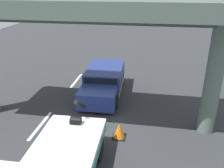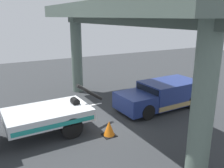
{
  "view_description": "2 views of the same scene",
  "coord_description": "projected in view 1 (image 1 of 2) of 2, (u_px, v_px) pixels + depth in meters",
  "views": [
    {
      "loc": [
        9.51,
        2.86,
        6.69
      ],
      "look_at": [
        -1.86,
        0.92,
        1.72
      ],
      "focal_mm": 38.42,
      "sensor_mm": 36.0,
      "label": 1
    },
    {
      "loc": [
        5.1,
        10.6,
        5.37
      ],
      "look_at": [
        -1.06,
        -0.59,
        1.77
      ],
      "focal_mm": 38.58,
      "sensor_mm": 36.0,
      "label": 2
    }
  ],
  "objects": [
    {
      "name": "overpass_structure",
      "position": [
        88.0,
        18.0,
        10.51
      ],
      "size": [
        3.6,
        13.32,
        6.03
      ],
      "color": "#596B60",
      "rests_on": "ground"
    },
    {
      "name": "lane_stripe_west",
      "position": [
        76.0,
        80.0,
        17.5
      ],
      "size": [
        2.6,
        0.16,
        0.01
      ],
      "primitive_type": "cube",
      "color": "silver",
      "rests_on": "ground"
    },
    {
      "name": "towed_van_green",
      "position": [
        104.0,
        82.0,
        15.19
      ],
      "size": [
        5.26,
        2.34,
        1.58
      ],
      "color": "navy",
      "rests_on": "ground"
    },
    {
      "name": "traffic_cone_orange",
      "position": [
        119.0,
        131.0,
        11.03
      ],
      "size": [
        0.61,
        0.61,
        0.72
      ],
      "color": "orange",
      "rests_on": "ground"
    },
    {
      "name": "lane_stripe_mid",
      "position": [
        40.0,
        125.0,
        12.07
      ],
      "size": [
        2.6,
        0.16,
        0.01
      ],
      "primitive_type": "cube",
      "color": "silver",
      "rests_on": "ground"
    },
    {
      "name": "ground_plane",
      "position": [
        87.0,
        131.0,
        11.72
      ],
      "size": [
        60.0,
        40.0,
        0.1
      ],
      "primitive_type": "cube",
      "color": "#2D3033"
    }
  ]
}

